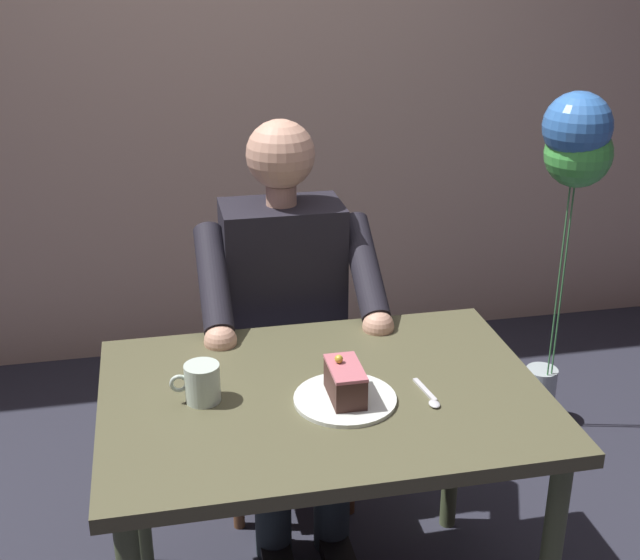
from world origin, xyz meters
TOP-DOWN VIEW (x-y plane):
  - cafe_rear_panel at (0.00, -1.77)m, footprint 6.40×0.12m
  - dining_table at (0.00, 0.00)m, footprint 1.07×0.76m
  - chair at (0.00, -0.70)m, footprint 0.42×0.42m
  - seated_person at (-0.00, -0.53)m, footprint 0.53×0.58m
  - dessert_plate at (-0.04, 0.05)m, footprint 0.25×0.25m
  - cake_slice at (-0.04, 0.05)m, footprint 0.08×0.14m
  - coffee_cup at (0.29, -0.02)m, footprint 0.12×0.08m
  - dessert_spoon at (-0.24, 0.09)m, footprint 0.03×0.14m
  - balloon_display at (-1.03, -0.80)m, footprint 0.25×0.24m

SIDE VIEW (x-z plane):
  - chair at x=0.00m, z-range 0.04..0.93m
  - dining_table at x=0.00m, z-range 0.28..1.00m
  - seated_person at x=0.00m, z-range 0.02..1.29m
  - dessert_spoon at x=-0.24m, z-range 0.73..0.74m
  - dessert_plate at x=-0.04m, z-range 0.73..0.74m
  - coffee_cup at x=0.29m, z-range 0.73..0.82m
  - cake_slice at x=-0.04m, z-range 0.73..0.83m
  - balloon_display at x=-1.03m, z-range 0.36..1.63m
  - cafe_rear_panel at x=0.00m, z-range 0.00..3.00m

